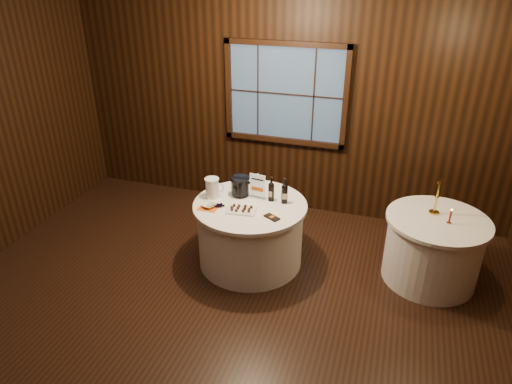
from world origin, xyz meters
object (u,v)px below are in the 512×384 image
(chocolate_box, at_px, (272,217))
(red_candle, at_px, (450,218))
(glass_pitcher, at_px, (212,188))
(brass_candlestick, at_px, (436,202))
(ice_bucket, at_px, (240,186))
(sign_stand, at_px, (258,190))
(port_bottle_right, at_px, (285,192))
(port_bottle_left, at_px, (271,190))
(cracker_bowl, at_px, (209,205))
(chocolate_plate, at_px, (241,209))
(main_table, at_px, (250,233))
(grape_bunch, at_px, (219,206))
(side_table, at_px, (433,249))

(chocolate_box, xyz_separation_m, red_candle, (1.77, 0.46, 0.06))
(glass_pitcher, xyz_separation_m, brass_candlestick, (2.41, 0.39, 0.02))
(ice_bucket, xyz_separation_m, chocolate_box, (0.50, -0.39, -0.11))
(sign_stand, distance_m, red_candle, 2.06)
(port_bottle_right, bearing_deg, port_bottle_left, 159.12)
(chocolate_box, bearing_deg, port_bottle_left, 137.22)
(port_bottle_left, bearing_deg, cracker_bowl, -142.91)
(chocolate_plate, relative_size, cracker_bowl, 2.36)
(ice_bucket, bearing_deg, main_table, -42.67)
(main_table, distance_m, red_candle, 2.15)
(chocolate_box, bearing_deg, chocolate_plate, -157.28)
(port_bottle_left, relative_size, ice_bucket, 1.29)
(glass_pitcher, bearing_deg, brass_candlestick, -9.91)
(chocolate_plate, bearing_deg, sign_stand, 77.06)
(ice_bucket, xyz_separation_m, glass_pitcher, (-0.29, -0.14, -0.00))
(port_bottle_right, xyz_separation_m, cracker_bowl, (-0.76, -0.36, -0.11))
(chocolate_box, relative_size, brass_candlestick, 0.45)
(port_bottle_right, xyz_separation_m, chocolate_plate, (-0.40, -0.33, -0.11))
(port_bottle_left, bearing_deg, sign_stand, -177.18)
(main_table, bearing_deg, red_candle, 6.23)
(ice_bucket, height_order, chocolate_box, ice_bucket)
(cracker_bowl, bearing_deg, brass_candlestick, 14.82)
(grape_bunch, xyz_separation_m, red_candle, (2.39, 0.42, 0.05))
(side_table, xyz_separation_m, chocolate_box, (-1.68, -0.53, 0.39))
(brass_candlestick, distance_m, red_candle, 0.24)
(side_table, height_order, brass_candlestick, brass_candlestick)
(cracker_bowl, bearing_deg, port_bottle_left, 31.23)
(cracker_bowl, bearing_deg, port_bottle_right, 25.05)
(grape_bunch, height_order, red_candle, red_candle)
(main_table, height_order, ice_bucket, ice_bucket)
(main_table, xyz_separation_m, port_bottle_right, (0.36, 0.14, 0.51))
(port_bottle_left, distance_m, brass_candlestick, 1.77)
(main_table, distance_m, sign_stand, 0.51)
(cracker_bowl, bearing_deg, ice_bucket, 58.50)
(chocolate_box, bearing_deg, side_table, 47.15)
(sign_stand, xyz_separation_m, grape_bunch, (-0.33, -0.35, -0.09))
(chocolate_box, distance_m, grape_bunch, 0.62)
(port_bottle_left, bearing_deg, grape_bunch, -139.51)
(chocolate_plate, xyz_separation_m, glass_pitcher, (-0.42, 0.21, 0.10))
(grape_bunch, xyz_separation_m, glass_pitcher, (-0.17, 0.21, 0.10))
(cracker_bowl, xyz_separation_m, red_candle, (2.50, 0.44, 0.05))
(grape_bunch, height_order, cracker_bowl, same)
(chocolate_box, bearing_deg, grape_bunch, -154.09)
(glass_pitcher, bearing_deg, side_table, -12.55)
(side_table, bearing_deg, brass_candlestick, 114.66)
(cracker_bowl, distance_m, red_candle, 2.54)
(chocolate_box, height_order, red_candle, red_candle)
(main_table, xyz_separation_m, chocolate_plate, (-0.04, -0.19, 0.40))
(sign_stand, bearing_deg, ice_bucket, -172.83)
(sign_stand, distance_m, port_bottle_left, 0.16)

